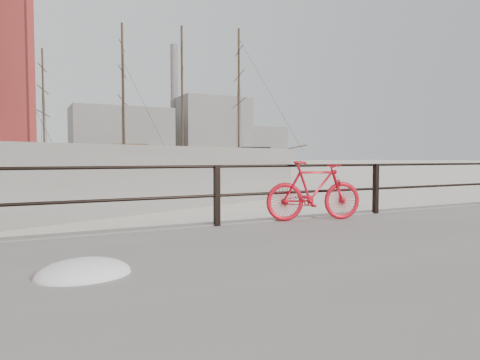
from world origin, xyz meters
name	(u,v)px	position (x,y,z in m)	size (l,w,h in m)	color
ground	(478,218)	(0.00, 0.00, 0.00)	(400.00, 400.00, 0.00)	white
bicycle	(314,191)	(-5.20, -0.38, 0.88)	(1.77, 0.26, 1.07)	red
barque_black	(183,164)	(22.72, 86.25, 0.00)	(57.16, 18.71, 32.54)	black
schooner_mid	(86,166)	(0.38, 75.41, 0.00)	(30.09, 12.73, 21.54)	silver
industrial_west	(121,135)	(20.00, 140.00, 9.00)	(32.00, 18.00, 18.00)	gray
industrial_mid	(211,130)	(55.00, 145.00, 12.00)	(26.00, 20.00, 24.00)	gray
industrial_east	(257,144)	(78.00, 150.00, 7.00)	(20.00, 16.00, 14.00)	gray
smokestack	(174,103)	(42.00, 150.00, 22.00)	(2.80, 2.80, 44.00)	gray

